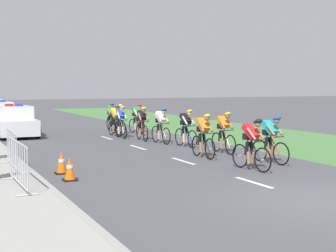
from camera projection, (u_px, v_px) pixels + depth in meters
ground_plane at (313, 201)px, 10.77m from camera, size 160.00×160.00×0.00m
grass_verge at (238, 132)px, 26.47m from camera, size 7.00×60.00×0.01m
lane_markings_centre at (183, 161)px, 16.37m from camera, size 0.14×17.60×0.01m
cyclist_lead at (252, 144)px, 14.55m from camera, size 0.45×1.72×1.56m
cyclist_second at (271, 139)px, 15.86m from camera, size 0.45×1.72×1.56m
cyclist_third at (203, 135)px, 17.05m from camera, size 0.42×1.72×1.56m
cyclist_fourth at (224, 132)px, 18.20m from camera, size 0.42×1.72×1.56m
cyclist_fifth at (186, 128)px, 20.03m from camera, size 0.44×1.72×1.56m
cyclist_sixth at (161, 125)px, 21.26m from camera, size 0.43×1.72×1.56m
cyclist_seventh at (142, 123)px, 22.36m from camera, size 0.44×1.72×1.56m
cyclist_eighth at (121, 122)px, 23.40m from camera, size 0.42×1.72×1.56m
cyclist_ninth at (115, 120)px, 24.33m from camera, size 0.43×1.72×1.56m
cyclist_tenth at (111, 116)px, 27.23m from camera, size 0.43×1.72×1.56m
cyclist_eleventh at (118, 119)px, 25.46m from camera, size 0.45×1.72×1.56m
cyclist_twelfth at (137, 118)px, 25.77m from camera, size 0.45×1.72×1.56m
police_car_nearest at (14, 122)px, 24.29m from camera, size 2.05×4.42×1.59m
crowd_barrier_front at (18, 165)px, 11.59m from camera, size 0.54×2.32×1.07m
crowd_barrier_middle at (12, 150)px, 14.25m from camera, size 0.56×2.32×1.07m
traffic_cone_near at (61, 163)px, 14.02m from camera, size 0.36×0.36×0.64m
traffic_cone_mid at (70, 169)px, 13.00m from camera, size 0.36×0.36×0.64m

